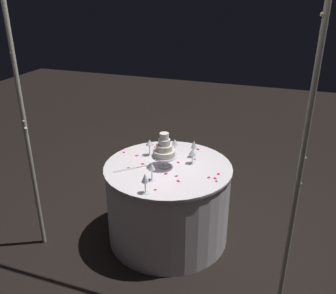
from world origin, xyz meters
TOP-DOWN VIEW (x-y plane):
  - ground_plane at (0.00, 0.00)m, footprint 12.00×12.00m
  - decorative_arch at (0.00, 0.47)m, footprint 2.16×0.05m
  - main_table at (0.00, 0.00)m, footprint 1.12×1.12m
  - tiered_cake at (0.03, 0.02)m, footprint 0.22×0.22m
  - wine_glass_0 at (0.04, 0.28)m, footprint 0.06×0.06m
  - wine_glass_1 at (0.01, 0.48)m, footprint 0.06×0.06m
  - wine_glass_2 at (-0.16, -0.26)m, footprint 0.06×0.06m
  - wine_glass_3 at (-0.18, -0.13)m, footprint 0.07×0.07m
  - wine_glass_4 at (0.24, -0.16)m, footprint 0.07×0.07m
  - wine_glass_5 at (0.02, -0.24)m, footprint 0.06×0.06m
  - cake_knife at (0.27, 0.15)m, footprint 0.23×0.22m
  - rose_petal_0 at (0.49, -0.13)m, footprint 0.02×0.03m
  - rose_petal_1 at (0.25, -0.34)m, footprint 0.04×0.04m
  - rose_petal_2 at (0.34, -0.10)m, footprint 0.04×0.05m
  - rose_petal_3 at (-0.18, -0.21)m, footprint 0.03×0.03m
  - rose_petal_4 at (-0.06, -0.10)m, footprint 0.04×0.04m
  - rose_petal_5 at (-0.03, 0.14)m, footprint 0.03×0.04m
  - rose_petal_6 at (-0.44, 0.08)m, footprint 0.04×0.04m
  - rose_petal_7 at (0.13, -0.16)m, footprint 0.02×0.03m
  - rose_petal_8 at (0.17, -0.24)m, footprint 0.04×0.04m
  - rose_petal_9 at (0.31, 0.15)m, footprint 0.03×0.03m
  - rose_petal_10 at (0.22, 0.04)m, footprint 0.04×0.03m
  - rose_petal_11 at (0.31, -0.40)m, footprint 0.04×0.03m
  - rose_petal_12 at (-0.46, 0.13)m, footprint 0.03×0.03m
  - rose_petal_13 at (-0.13, 0.15)m, footprint 0.04×0.04m
  - rose_petal_14 at (-0.15, -0.43)m, footprint 0.05×0.05m
  - rose_petal_15 at (-0.04, 0.41)m, footprint 0.03×0.03m
  - rose_petal_16 at (-0.45, -0.00)m, footprint 0.03×0.04m
  - rose_petal_17 at (-0.17, 0.23)m, footprint 0.04×0.04m
  - rose_petal_18 at (-0.38, 0.09)m, footprint 0.03×0.04m

SIDE VIEW (x-z plane):
  - ground_plane at x=0.00m, z-range 0.00..0.00m
  - main_table at x=0.00m, z-range 0.00..0.74m
  - rose_petal_0 at x=0.49m, z-range 0.74..0.74m
  - rose_petal_1 at x=0.25m, z-range 0.74..0.74m
  - rose_petal_2 at x=0.34m, z-range 0.74..0.74m
  - rose_petal_3 at x=-0.18m, z-range 0.74..0.74m
  - rose_petal_4 at x=-0.06m, z-range 0.74..0.74m
  - rose_petal_5 at x=-0.03m, z-range 0.74..0.74m
  - rose_petal_6 at x=-0.44m, z-range 0.74..0.74m
  - rose_petal_7 at x=0.13m, z-range 0.74..0.74m
  - rose_petal_8 at x=0.17m, z-range 0.74..0.74m
  - rose_petal_9 at x=0.31m, z-range 0.74..0.74m
  - rose_petal_10 at x=0.22m, z-range 0.74..0.74m
  - rose_petal_11 at x=0.31m, z-range 0.74..0.74m
  - rose_petal_12 at x=-0.46m, z-range 0.74..0.74m
  - rose_petal_13 at x=-0.13m, z-range 0.74..0.74m
  - rose_petal_14 at x=-0.15m, z-range 0.74..0.74m
  - rose_petal_15 at x=-0.04m, z-range 0.74..0.74m
  - rose_petal_16 at x=-0.45m, z-range 0.74..0.74m
  - rose_petal_17 at x=-0.17m, z-range 0.74..0.74m
  - rose_petal_18 at x=-0.38m, z-range 0.74..0.74m
  - cake_knife at x=0.27m, z-range 0.74..0.75m
  - wine_glass_3 at x=-0.18m, z-range 0.77..0.92m
  - wine_glass_0 at x=0.04m, z-range 0.78..0.93m
  - wine_glass_2 at x=-0.16m, z-range 0.77..0.94m
  - wine_glass_4 at x=0.24m, z-range 0.78..0.93m
  - wine_glass_1 at x=0.01m, z-range 0.78..0.94m
  - wine_glass_5 at x=0.02m, z-range 0.78..0.94m
  - tiered_cake at x=0.03m, z-range 0.74..1.06m
  - decorative_arch at x=0.00m, z-range 0.35..2.67m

